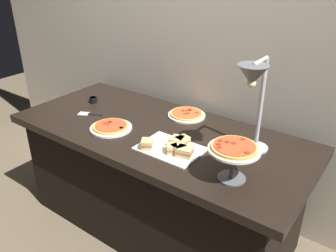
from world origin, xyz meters
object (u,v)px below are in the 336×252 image
Objects in this scene: pizza_plate_raised_stand at (234,152)px; sandwich_platter at (173,147)px; pizza_plate_front at (187,114)px; sauce_cup_near at (93,100)px; serving_spatula at (89,114)px; heat_lamp at (254,85)px; pizza_plate_center at (111,127)px.

sandwich_platter is at bearing 172.63° from pizza_plate_raised_stand.
sandwich_platter is (0.19, -0.43, 0.01)m from pizza_plate_front.
sauce_cup_near is (-1.27, 0.28, -0.13)m from pizza_plate_raised_stand.
pizza_plate_front is at bearing 33.81° from serving_spatula.
pizza_plate_front is 0.72× the size of sandwich_platter.
heat_lamp is 1.50× the size of sandwich_platter.
sandwich_platter is (-0.39, 0.05, -0.13)m from pizza_plate_raised_stand.
pizza_plate_front is 0.47m from sandwich_platter.
pizza_plate_center is at bearing -29.63° from sauce_cup_near.
pizza_plate_front is 1.01× the size of pizza_plate_raised_stand.
heat_lamp is 0.34m from pizza_plate_raised_stand.
pizza_plate_raised_stand reaches higher than pizza_plate_front.
pizza_plate_raised_stand is at bearing -39.78° from pizza_plate_front.
sauce_cup_near reaches higher than pizza_plate_center.
sandwich_platter is at bearing -155.19° from heat_lamp.
heat_lamp is 2.02× the size of pizza_plate_center.
pizza_plate_raised_stand is (0.03, -0.22, -0.26)m from heat_lamp.
sandwich_platter is at bearing 0.96° from pizza_plate_center.
heat_lamp is 1.30m from sauce_cup_near.
heat_lamp is at bearing -25.71° from pizza_plate_front.
pizza_plate_raised_stand is at bearing -5.65° from serving_spatula.
sauce_cup_near is (-0.69, -0.21, 0.01)m from pizza_plate_front.
heat_lamp is at bearing 11.88° from pizza_plate_center.
pizza_plate_center is 0.47m from sandwich_platter.
sandwich_platter is 2.10× the size of serving_spatula.
heat_lamp reaches higher than serving_spatula.
sandwich_platter reaches higher than sauce_cup_near.
serving_spatula is (-0.28, 0.07, -0.01)m from pizza_plate_center.
serving_spatula is (-0.55, -0.37, -0.01)m from pizza_plate_front.
sauce_cup_near is (-0.41, 0.24, 0.01)m from pizza_plate_center.
pizza_plate_center is 1.05× the size of pizza_plate_raised_stand.
pizza_plate_front is at bearing 16.62° from sauce_cup_near.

